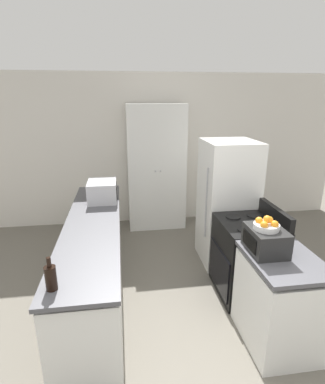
{
  "coord_description": "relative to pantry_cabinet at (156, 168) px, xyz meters",
  "views": [
    {
      "loc": [
        -0.52,
        -1.64,
        2.22
      ],
      "look_at": [
        0.0,
        1.96,
        1.05
      ],
      "focal_mm": 28.0,
      "sensor_mm": 36.0,
      "label": 1
    }
  ],
  "objects": [
    {
      "name": "counter_right",
      "position": [
        0.77,
        -2.83,
        -0.63
      ],
      "size": [
        0.6,
        0.76,
        0.88
      ],
      "color": "silver",
      "rests_on": "ground_plane"
    },
    {
      "name": "counter_left",
      "position": [
        -0.94,
        -1.81,
        -0.63
      ],
      "size": [
        0.6,
        2.8,
        0.88
      ],
      "color": "silver",
      "rests_on": "ground_plane"
    },
    {
      "name": "microwave",
      "position": [
        -0.85,
        -1.09,
        -0.04
      ],
      "size": [
        0.38,
        0.45,
        0.27
      ],
      "color": "#B2B2B7",
      "rests_on": "counter_left"
    },
    {
      "name": "toaster_oven",
      "position": [
        0.65,
        -2.7,
        -0.06
      ],
      "size": [
        0.31,
        0.38,
        0.23
      ],
      "color": "black",
      "rests_on": "counter_right"
    },
    {
      "name": "refrigerator",
      "position": [
        0.8,
        -1.31,
        -0.21
      ],
      "size": [
        0.69,
        0.71,
        1.68
      ],
      "color": "white",
      "rests_on": "ground_plane"
    },
    {
      "name": "wall_back",
      "position": [
        -0.08,
        0.29,
        0.25
      ],
      "size": [
        7.0,
        0.06,
        2.6
      ],
      "color": "silver",
      "rests_on": "ground_plane"
    },
    {
      "name": "stove",
      "position": [
        0.79,
        -2.07,
        -0.6
      ],
      "size": [
        0.66,
        0.73,
        1.04
      ],
      "color": "black",
      "rests_on": "ground_plane"
    },
    {
      "name": "wine_bottle",
      "position": [
        -1.13,
        -3.0,
        -0.07
      ],
      "size": [
        0.08,
        0.08,
        0.26
      ],
      "color": "black",
      "rests_on": "counter_left"
    },
    {
      "name": "pantry_cabinet",
      "position": [
        0.0,
        0.0,
        0.0
      ],
      "size": [
        0.97,
        0.5,
        2.11
      ],
      "color": "silver",
      "rests_on": "ground_plane"
    },
    {
      "name": "fruit_bowl",
      "position": [
        0.64,
        -2.71,
        0.1
      ],
      "size": [
        0.22,
        0.22,
        0.13
      ],
      "color": "silver",
      "rests_on": "toaster_oven"
    }
  ]
}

